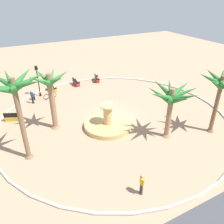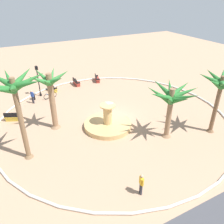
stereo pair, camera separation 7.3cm
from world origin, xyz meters
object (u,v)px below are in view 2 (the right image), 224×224
bench_west (97,79)px  bicycle_red_frame (50,96)px  bench_southeast (52,89)px  palm_tree_near_fountain (221,86)px  bench_north (76,83)px  person_cyclist_photo (141,183)px  palm_tree_mid_plaza (172,98)px  bench_east (13,118)px  fountain (108,124)px  palm_tree_by_curb (51,89)px  lamppost (38,78)px  trash_bin (33,97)px  person_cyclist_helmet (32,96)px  palm_tree_far_side (14,92)px

bench_west → bicycle_red_frame: bench_west is taller
bench_southeast → palm_tree_near_fountain: bearing=123.6°
bench_north → person_cyclist_photo: (2.77, 20.25, 0.60)m
palm_tree_mid_plaza → bench_west: 16.12m
person_cyclist_photo → bench_east: bearing=-65.8°
palm_tree_mid_plaza → bench_east: size_ratio=3.03×
fountain → bench_east: bearing=-34.9°
bench_east → palm_tree_by_curb: bearing=136.9°
palm_tree_near_fountain → lamppost: palm_tree_near_fountain is taller
person_cyclist_photo → fountain: bearing=-101.9°
lamppost → bicycle_red_frame: 2.55m
palm_tree_near_fountain → trash_bin: (13.67, -15.08, -4.32)m
person_cyclist_helmet → bicycle_red_frame: bearing=-169.5°
trash_bin → bicycle_red_frame: 2.02m
fountain → bicycle_red_frame: bearing=-70.1°
trash_bin → bench_east: bearing=55.6°
palm_tree_near_fountain → bicycle_red_frame: size_ratio=3.46×
bench_west → lamppost: size_ratio=0.42×
fountain → palm_tree_mid_plaza: bearing=136.5°
bench_north → person_cyclist_photo: person_cyclist_photo is taller
fountain → palm_tree_mid_plaza: 6.72m
bench_southeast → person_cyclist_photo: 19.76m
trash_bin → bicycle_red_frame: size_ratio=0.43×
lamppost → palm_tree_mid_plaza: bearing=120.1°
fountain → bench_east: (8.12, -5.67, 0.01)m
person_cyclist_photo → bench_north: bearing=-97.8°
palm_tree_far_side → person_cyclist_photo: (-5.98, 7.37, -4.86)m
bench_north → trash_bin: bearing=17.5°
person_cyclist_photo → palm_tree_near_fountain: bearing=-162.5°
palm_tree_near_fountain → bench_southeast: 20.32m
palm_tree_mid_plaza → bench_southeast: 17.02m
bench_west → bench_southeast: (6.78, 0.50, 0.00)m
palm_tree_mid_plaza → person_cyclist_helmet: size_ratio=3.03×
bench_east → person_cyclist_photo: 15.48m
person_cyclist_helmet → person_cyclist_photo: (-3.71, 17.27, 0.01)m
fountain → lamppost: lamppost is taller
bench_east → palm_tree_far_side: bearing=93.1°
bench_west → trash_bin: size_ratio=2.29×
palm_tree_near_fountain → bench_north: bearing=-66.5°
bicycle_red_frame → person_cyclist_photo: (-1.57, 17.67, 0.56)m
palm_tree_far_side → bench_west: palm_tree_far_side is taller
palm_tree_near_fountain → person_cyclist_helmet: (13.89, -14.06, -3.78)m
bench_west → trash_bin: (9.46, 1.95, 0.04)m
palm_tree_by_curb → lamppost: palm_tree_by_curb is taller
palm_tree_far_side → person_cyclist_helmet: palm_tree_far_side is taller
bench_east → bicycle_red_frame: 5.96m
bench_southeast → person_cyclist_helmet: bearing=40.3°
fountain → person_cyclist_photo: bearing=78.1°
palm_tree_near_fountain → palm_tree_mid_plaza: (4.26, -1.30, -0.83)m
palm_tree_mid_plaza → person_cyclist_photo: palm_tree_mid_plaza is taller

